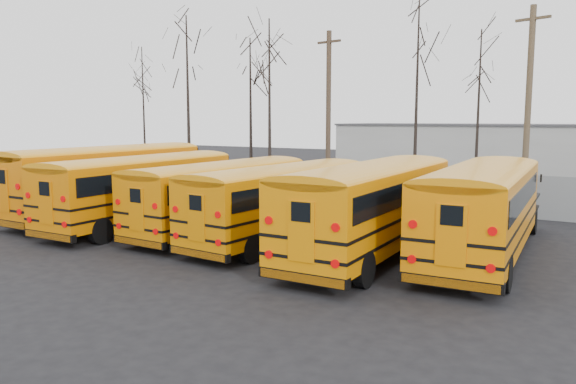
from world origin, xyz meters
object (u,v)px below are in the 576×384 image
Objects in this scene: bus_a at (109,174)px; bus_c at (224,190)px; bus_b at (145,184)px; bus_f at (484,202)px; bus_d at (284,196)px; utility_pole_left at (328,110)px; bus_e at (374,200)px; utility_pole_right at (528,105)px.

bus_c is (6.91, -0.28, -0.27)m from bus_a.
bus_a is 6.92m from bus_c.
bus_b is 13.62m from bus_f.
bus_d is at bearing -173.79° from bus_f.
utility_pole_left reaches higher than bus_a.
bus_a is 9.85m from bus_d.
bus_b is 0.97× the size of bus_f.
bus_a is 1.06× the size of bus_e.
bus_f reaches higher than bus_d.
utility_pole_right is (11.47, -0.17, 0.18)m from utility_pole_left.
bus_a is 1.14× the size of bus_d.
bus_c is 9.90m from bus_f.
bus_c is 16.60m from utility_pole_right.
bus_f is (6.92, 1.12, 0.14)m from bus_d.
bus_c is 0.92× the size of bus_e.
bus_e is 16.85m from utility_pole_left.
bus_e is (10.32, 0.10, 0.06)m from bus_b.
bus_f is 17.66m from utility_pole_left.
bus_b is 6.62m from bus_d.
bus_e is at bearing -2.88° from bus_c.
utility_pole_left is (-12.00, 12.55, 3.21)m from bus_f.
bus_c is 6.67m from bus_e.
bus_b is 1.08× the size of utility_pole_right.
bus_d is at bearing -2.40° from bus_c.
bus_b is 14.58m from utility_pole_left.
utility_pole_left reaches higher than bus_c.
bus_e reaches higher than bus_b.
bus_c is 2.94m from bus_d.
bus_e is at bearing -82.40° from utility_pole_right.
utility_pole_right reaches higher than bus_c.
utility_pole_left is (1.53, 14.12, 3.26)m from bus_b.
bus_b is 19.38m from utility_pole_right.
utility_pole_left reaches higher than bus_d.
bus_d is 15.35m from utility_pole_right.
bus_c is 1.02× the size of utility_pole_right.
utility_pole_right is at bearing 11.62° from utility_pole_left.
bus_b is at bearing -176.38° from bus_f.
bus_a is at bearing 179.85° from bus_c.
utility_pole_left reaches higher than bus_b.
bus_d is 7.02m from bus_f.
bus_d is 1.03× the size of utility_pole_right.
bus_a is 3.37m from bus_b.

